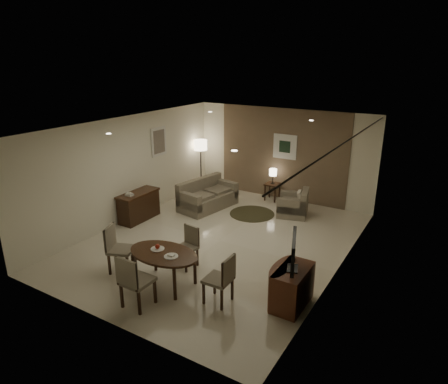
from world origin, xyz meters
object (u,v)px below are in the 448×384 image
Objects in this scene: tv_cabinet at (292,287)px; chair_near at (137,280)px; chair_right at (218,279)px; chair_far at (185,248)px; sofa at (208,194)px; console_desk at (139,206)px; armchair at (293,202)px; side_table at (272,192)px; chair_left at (121,249)px; floor_lamp at (201,165)px; dining_table at (164,268)px.

tv_cabinet is 0.90× the size of chair_near.
chair_near is at bearing -55.38° from chair_right.
chair_far is at bearing 176.84° from tv_cabinet.
chair_right is at bearing -134.39° from sofa.
console_desk is at bearing 162.95° from tv_cabinet.
armchair reaches higher than side_table.
chair_left reaches higher than tv_cabinet.
console_desk is at bearing 159.13° from chair_far.
floor_lamp reaches higher than armchair.
chair_far reaches higher than console_desk.
side_table is at bearing -166.25° from chair_right.
console_desk is 5.11m from tv_cabinet.
chair_far is 4.55m from side_table.
floor_lamp is at bearing 137.99° from tv_cabinet.
side_table is at bearing 6.48° from floor_lamp.
floor_lamp reaches higher than chair_near.
console_desk is 1.31× the size of chair_right.
chair_near is at bearing -47.66° from console_desk.
sofa reaches higher than console_desk.
sofa is at bearing -145.37° from chair_right.
chair_left is 0.56× the size of sofa.
side_table is at bearing -30.23° from sofa.
chair_right is (1.12, 0.80, -0.04)m from chair_near.
chair_far is 0.92× the size of chair_right.
side_table is (0.83, 5.34, -0.22)m from chair_left.
chair_right is (2.21, 0.08, -0.02)m from chair_left.
console_desk is 1.42× the size of chair_far.
floor_lamp is (-1.54, 5.07, 0.33)m from chair_left.
chair_left is at bearing -133.42° from chair_far.
chair_near reaches higher than sofa.
sofa is at bearing -71.12° from chair_near.
tv_cabinet is at bearing 15.02° from dining_table.
chair_left reaches higher than dining_table.
armchair reaches higher than tv_cabinet.
chair_near is 6.37m from floor_lamp.
floor_lamp is at bearing -143.95° from chair_right.
chair_near is 1.23× the size of armchair.
dining_table is 1.05m from chair_left.
console_desk is at bearing -89.89° from floor_lamp.
chair_far is at bearing -86.02° from chair_near.
chair_far is 4.99m from floor_lamp.
chair_near reaches higher than armchair.
chair_far is 1.42m from chair_right.
floor_lamp is at bearing 128.20° from chair_far.
sofa is (-1.50, 3.78, 0.07)m from dining_table.
tv_cabinet is 0.53× the size of sofa.
chair_left is (1.54, -2.16, 0.10)m from console_desk.
console_desk is at bearing 140.58° from dining_table.
chair_right is at bearing -144.44° from chair_near.
sofa is at bearing -49.12° from floor_lamp.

